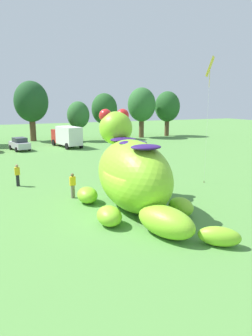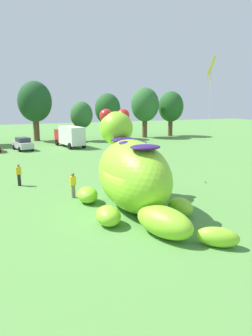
# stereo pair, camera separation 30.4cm
# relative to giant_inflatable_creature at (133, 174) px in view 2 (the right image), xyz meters

# --- Properties ---
(ground_plane) EXTENTS (160.00, 160.00, 0.00)m
(ground_plane) POSITION_rel_giant_inflatable_creature_xyz_m (-1.11, -1.09, -2.17)
(ground_plane) COLOR #568E42
(giant_inflatable_creature) EXTENTS (6.20, 11.70, 5.95)m
(giant_inflatable_creature) POSITION_rel_giant_inflatable_creature_xyz_m (0.00, 0.00, 0.00)
(giant_inflatable_creature) COLOR #8CD12D
(giant_inflatable_creature) RESTS_ON ground
(car_silver) EXTENTS (2.56, 4.36, 1.72)m
(car_silver) POSITION_rel_giant_inflatable_creature_xyz_m (-3.61, 27.42, -1.31)
(car_silver) COLOR #B7BABF
(car_silver) RESTS_ON ground
(box_truck) EXTENTS (3.32, 6.66, 2.95)m
(box_truck) POSITION_rel_giant_inflatable_creature_xyz_m (2.94, 27.95, -0.57)
(box_truck) COLOR #B2231E
(box_truck) RESTS_ON ground
(tree_centre) EXTENTS (5.46, 5.46, 9.69)m
(tree_centre) POSITION_rel_giant_inflatable_creature_xyz_m (-0.37, 37.27, 4.16)
(tree_centre) COLOR brown
(tree_centre) RESTS_ON ground
(tree_centre_right) EXTENTS (3.64, 3.64, 6.46)m
(tree_centre_right) POSITION_rel_giant_inflatable_creature_xyz_m (6.49, 34.02, 2.05)
(tree_centre_right) COLOR brown
(tree_centre_right) RESTS_ON ground
(tree_mid_right) EXTENTS (4.40, 4.40, 7.81)m
(tree_mid_right) POSITION_rel_giant_inflatable_creature_xyz_m (11.43, 35.06, 2.94)
(tree_mid_right) COLOR brown
(tree_mid_right) RESTS_ON ground
(tree_right) EXTENTS (4.99, 4.99, 8.87)m
(tree_right) POSITION_rel_giant_inflatable_creature_xyz_m (18.37, 34.54, 3.62)
(tree_right) COLOR brown
(tree_right) RESTS_ON ground
(tree_far_right) EXTENTS (4.67, 4.67, 8.29)m
(tree_far_right) POSITION_rel_giant_inflatable_creature_xyz_m (23.96, 34.88, 3.25)
(tree_far_right) COLOR brown
(tree_far_right) RESTS_ON ground
(spectator_near_inflatable) EXTENTS (0.38, 0.26, 1.71)m
(spectator_near_inflatable) POSITION_rel_giant_inflatable_creature_xyz_m (-5.85, 8.41, -1.32)
(spectator_near_inflatable) COLOR black
(spectator_near_inflatable) RESTS_ON ground
(spectator_mid_field) EXTENTS (0.38, 0.26, 1.71)m
(spectator_mid_field) POSITION_rel_giant_inflatable_creature_xyz_m (6.62, 12.64, -1.32)
(spectator_mid_field) COLOR #726656
(spectator_mid_field) RESTS_ON ground
(spectator_by_cars) EXTENTS (0.38, 0.26, 1.71)m
(spectator_by_cars) POSITION_rel_giant_inflatable_creature_xyz_m (-2.78, 3.66, -1.32)
(spectator_by_cars) COLOR #726656
(spectator_by_cars) RESTS_ON ground
(tethered_flying_kite) EXTENTS (1.13, 1.13, 9.70)m
(tethered_flying_kite) POSITION_rel_giant_inflatable_creature_xyz_m (7.90, 3.21, 6.65)
(tethered_flying_kite) COLOR brown
(tethered_flying_kite) RESTS_ON ground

